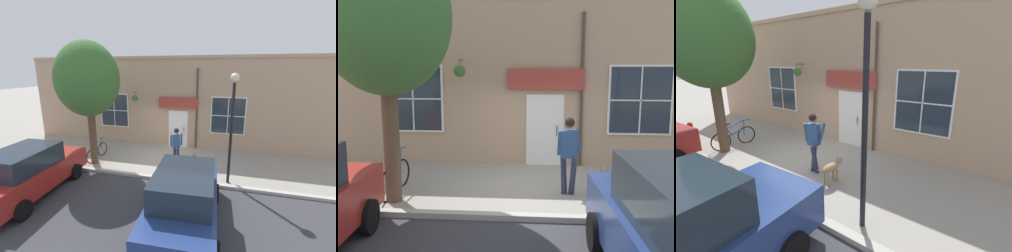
% 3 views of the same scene
% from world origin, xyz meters
% --- Properties ---
extents(ground_plane, '(90.00, 90.00, 0.00)m').
position_xyz_m(ground_plane, '(0.00, 0.00, 0.00)').
color(ground_plane, gray).
extents(storefront_facade, '(0.95, 18.00, 5.07)m').
position_xyz_m(storefront_facade, '(-2.34, -0.00, 2.53)').
color(storefront_facade, tan).
rests_on(storefront_facade, ground_plane).
extents(pedestrian_walking, '(0.55, 0.55, 1.79)m').
position_xyz_m(pedestrian_walking, '(0.42, 0.89, 1.09)').
color(pedestrian_walking, '#282D47').
rests_on(pedestrian_walking, ground_plane).
extents(dog_on_leash, '(0.98, 0.28, 0.66)m').
position_xyz_m(dog_on_leash, '(0.58, 1.69, 0.44)').
color(dog_on_leash, '#997A51').
rests_on(dog_on_leash, ground_plane).
extents(street_tree_by_curb, '(2.98, 2.69, 5.59)m').
position_xyz_m(street_tree_by_curb, '(1.19, -2.91, 3.84)').
color(street_tree_by_curb, brown).
rests_on(street_tree_by_curb, ground_plane).
extents(leaning_bicycle, '(1.74, 0.20, 1.01)m').
position_xyz_m(leaning_bicycle, '(0.69, -3.09, 0.38)').
color(leaning_bicycle, black).
rests_on(leaning_bicycle, ground_plane).
extents(street_lamp, '(0.32, 0.32, 4.24)m').
position_xyz_m(street_lamp, '(1.55, 3.24, 2.82)').
color(street_lamp, black).
rests_on(street_lamp, ground_plane).
extents(fire_hydrant, '(0.34, 0.20, 0.77)m').
position_xyz_m(fire_hydrant, '(1.35, -5.31, 0.40)').
color(fire_hydrant, red).
rests_on(fire_hydrant, ground_plane).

